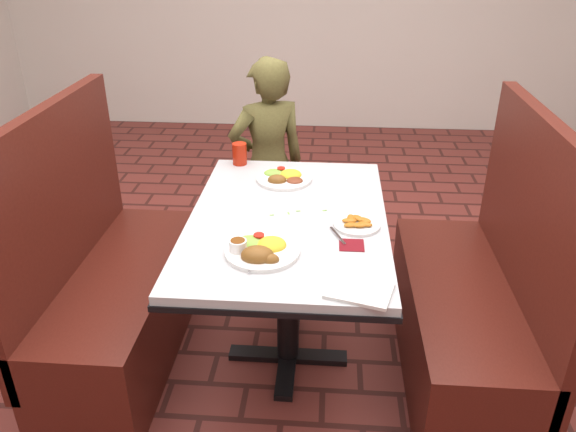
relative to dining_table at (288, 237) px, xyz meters
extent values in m
plane|color=maroon|center=(0.00, 0.00, -0.65)|extent=(7.00, 7.00, 0.00)
cube|color=silver|center=(0.00, 0.00, 0.08)|extent=(0.80, 1.20, 0.03)
cube|color=black|center=(0.00, 0.00, 0.05)|extent=(0.81, 1.21, 0.02)
cylinder|color=black|center=(0.00, 0.00, -0.30)|extent=(0.10, 0.10, 0.69)
cube|color=black|center=(0.00, 0.00, -0.64)|extent=(0.55, 0.08, 0.03)
cube|color=black|center=(0.00, 0.00, -0.64)|extent=(0.08, 0.55, 0.03)
cube|color=#511A12|center=(-0.75, 0.00, -0.43)|extent=(0.45, 1.20, 0.45)
cube|color=#511A12|center=(-0.97, 0.00, 0.05)|extent=(0.06, 1.20, 0.95)
cube|color=#511A12|center=(0.75, 0.00, -0.43)|extent=(0.45, 1.20, 0.45)
cube|color=#511A12|center=(0.97, 0.00, 0.05)|extent=(0.06, 1.20, 0.95)
imported|color=brown|center=(-0.18, 0.89, -0.05)|extent=(0.52, 0.45, 1.21)
cylinder|color=white|center=(-0.07, -0.30, 0.10)|extent=(0.27, 0.27, 0.02)
ellipsoid|color=yellow|center=(-0.04, -0.27, 0.14)|extent=(0.11, 0.11, 0.05)
ellipsoid|color=#90BF4C|center=(-0.12, -0.25, 0.13)|extent=(0.11, 0.09, 0.04)
cylinder|color=red|center=(-0.09, -0.23, 0.13)|extent=(0.04, 0.04, 0.01)
ellipsoid|color=brown|center=(-0.08, -0.36, 0.15)|extent=(0.12, 0.09, 0.07)
ellipsoid|color=brown|center=(-0.03, -0.37, 0.13)|extent=(0.07, 0.05, 0.04)
cylinder|color=white|center=(-0.16, -0.31, 0.13)|extent=(0.06, 0.06, 0.04)
cylinder|color=brown|center=(-0.16, -0.31, 0.15)|extent=(0.05, 0.05, 0.01)
cylinder|color=white|center=(-0.05, 0.36, 0.10)|extent=(0.26, 0.26, 0.02)
ellipsoid|color=yellow|center=(-0.02, 0.39, 0.13)|extent=(0.10, 0.10, 0.05)
ellipsoid|color=#90BF4C|center=(-0.09, 0.41, 0.13)|extent=(0.10, 0.09, 0.03)
cylinder|color=red|center=(-0.07, 0.43, 0.13)|extent=(0.04, 0.04, 0.01)
ellipsoid|color=brown|center=(0.01, 0.33, 0.12)|extent=(0.08, 0.08, 0.03)
ellipsoid|color=brown|center=(-0.08, 0.32, 0.14)|extent=(0.09, 0.07, 0.05)
cylinder|color=white|center=(0.28, -0.07, 0.10)|extent=(0.18, 0.18, 0.01)
cube|color=maroon|center=(0.25, -0.22, 0.10)|extent=(0.09, 0.09, 0.00)
cube|color=silver|center=(0.20, -0.16, 0.10)|extent=(0.06, 0.13, 0.00)
cylinder|color=#B31E0B|center=(-0.28, 0.55, 0.15)|extent=(0.07, 0.07, 0.11)
cube|color=silver|center=(0.27, -0.52, 0.10)|extent=(0.24, 0.20, 0.01)
cube|color=silver|center=(-0.12, -0.35, 0.11)|extent=(0.09, 0.15, 0.00)
cube|color=silver|center=(-0.11, -0.38, 0.11)|extent=(0.03, 0.14, 0.00)
camera|label=1|loc=(0.16, -2.03, 1.14)|focal=35.00mm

